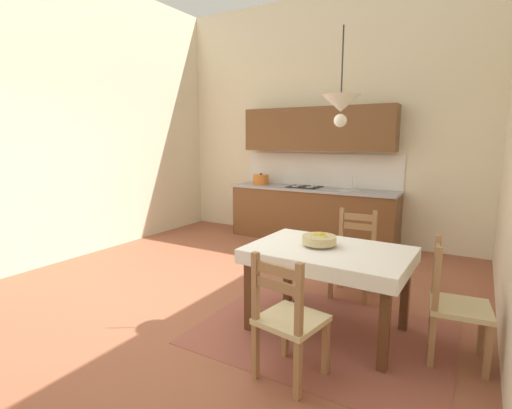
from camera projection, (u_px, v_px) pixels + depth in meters
ground_plane at (208, 307)px, 4.01m from camera, size 5.80×6.94×0.10m
wall_back at (323, 121)px, 6.41m from camera, size 5.80×0.12×3.99m
wall_left at (42, 115)px, 5.00m from camera, size 0.12×6.94×3.99m
area_rug at (322, 334)px, 3.35m from camera, size 2.10×1.60×0.01m
kitchen_cabinetry at (313, 190)px, 6.33m from camera, size 2.78×0.63×2.20m
dining_table at (328, 263)px, 3.33m from camera, size 1.38×0.96×0.75m
dining_chair_camera_side at (288, 320)px, 2.66m from camera, size 0.48×0.48×0.93m
dining_chair_kitchen_side at (354, 256)px, 4.14m from camera, size 0.44×0.44×0.93m
dining_chair_window_side at (454, 305)px, 2.90m from camera, size 0.46×0.46×0.93m
fruit_bowl at (319, 240)px, 3.37m from camera, size 0.30×0.30×0.12m
pendant_lamp at (341, 105)px, 3.15m from camera, size 0.32×0.32×0.80m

